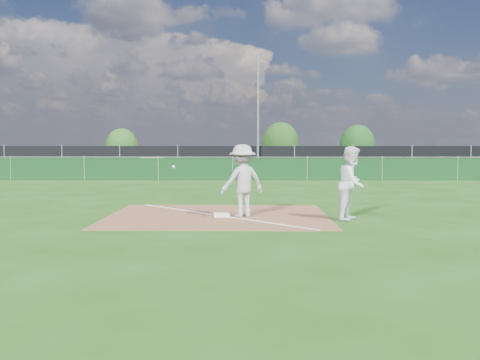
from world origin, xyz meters
The scene contains 17 objects.
ground centered at (0.00, 10.00, 0.00)m, with size 90.00×90.00×0.00m, color #1B490F.
infield_dirt centered at (0.00, 1.00, 0.01)m, with size 6.00×5.00×0.02m, color brown.
foul_line centered at (0.00, 1.00, 0.03)m, with size 0.08×7.00×0.01m, color white.
green_fence centered at (0.00, 15.00, 0.60)m, with size 44.00×0.05×1.20m, color #0D3214.
dirt_mound centered at (-5.00, 18.50, 0.58)m, with size 3.38×2.60×1.17m, color #977849.
black_fence centered at (0.00, 23.00, 0.90)m, with size 46.00×0.04×1.80m, color black.
parking_lot centered at (0.00, 28.00, 0.01)m, with size 46.00×9.00×0.01m, color black.
light_pole centered at (1.50, 22.70, 4.00)m, with size 0.16×0.16×8.00m, color slate.
first_base centered at (0.11, 0.80, 0.06)m, with size 0.42×0.42×0.09m, color white.
play_at_first centered at (0.68, 0.78, 1.00)m, with size 2.60×1.26×1.95m.
runner centered at (3.55, 0.35, 0.96)m, with size 0.94×0.73×1.93m, color white.
car_left centered at (-5.93, 28.39, 0.67)m, with size 1.56×3.89×1.33m, color #B1B3B9.
car_mid centered at (-2.68, 27.66, 0.68)m, with size 1.42×4.07×1.34m, color black.
car_right centered at (6.47, 28.11, 0.63)m, with size 1.74×4.29×1.24m, color black.
tree_left centered at (-10.28, 33.22, 1.69)m, with size 2.78×2.78×3.29m.
tree_mid centered at (3.70, 33.85, 1.98)m, with size 3.24×3.24×3.85m.
tree_right centered at (10.37, 33.24, 1.85)m, with size 3.04×3.04×3.60m.
Camera 1 is at (0.83, -13.59, 2.02)m, focal length 40.00 mm.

